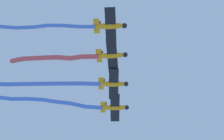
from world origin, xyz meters
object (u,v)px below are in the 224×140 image
object	(u,v)px
airplane_lead	(110,26)
airplane_right_wing	(113,84)
airplane_slot	(115,107)
airplane_left_wing	(112,55)

from	to	relation	value
airplane_lead	airplane_right_wing	xyz separation A→B (m)	(11.11, -7.50, 0.00)
airplane_right_wing	airplane_slot	distance (m)	6.70
airplane_right_wing	airplane_lead	bearing A→B (deg)	-92.83
airplane_left_wing	airplane_slot	xyz separation A→B (m)	(11.11, -7.50, 0.00)
airplane_right_wing	airplane_slot	bearing A→B (deg)	87.16
airplane_slot	airplane_left_wing	bearing A→B (deg)	-92.29
airplane_left_wing	airplane_slot	distance (m)	13.40
airplane_left_wing	airplane_lead	bearing A→B (deg)	-88.61
airplane_lead	airplane_left_wing	world-z (taller)	airplane_left_wing
airplane_left_wing	airplane_right_wing	world-z (taller)	airplane_left_wing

